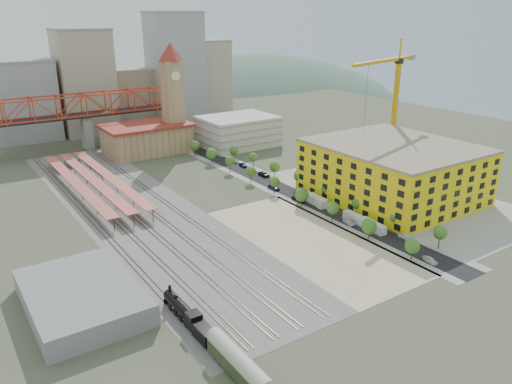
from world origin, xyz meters
TOP-DOWN VIEW (x-y plane):
  - ground at (0.00, 0.00)m, footprint 400.00×400.00m
  - ballast_strip at (-36.00, 17.50)m, footprint 36.00×165.00m
  - dirt_lot at (-4.00, -31.50)m, footprint 28.00×67.00m
  - street_asphalt at (16.00, 15.00)m, footprint 12.00×170.00m
  - sidewalk_west at (10.50, 15.00)m, footprint 3.00×170.00m
  - sidewalk_east at (21.50, 15.00)m, footprint 3.00×170.00m
  - construction_pad at (45.00, -20.00)m, footprint 50.00×90.00m
  - rail_tracks at (-37.80, 17.50)m, footprint 26.56×160.00m
  - platform_canopies at (-41.00, 45.00)m, footprint 16.00×80.00m
  - station_hall at (-5.00, 82.00)m, footprint 38.00×24.00m
  - clock_tower at (8.00, 79.99)m, footprint 12.00×12.00m
  - parking_garage at (36.00, 70.00)m, footprint 34.00×26.00m
  - truss_bridge at (-25.00, 105.00)m, footprint 94.00×9.60m
  - construction_building at (42.00, -20.00)m, footprint 44.60×50.60m
  - warehouse at (-66.00, -30.00)m, footprint 22.00×32.00m
  - street_trees at (16.00, 5.00)m, footprint 15.40×124.40m
  - skyline at (7.47, 142.31)m, footprint 133.00×46.00m
  - distant_hills at (45.28, 260.00)m, footprint 647.00×264.00m
  - locomotive at (-50.00, -47.90)m, footprint 2.71×20.89m
  - coach at (-50.00, -67.75)m, footprint 3.00×17.41m
  - tower_crane at (63.81, 2.11)m, footprint 46.38×15.19m
  - site_trailer_a at (16.00, -36.35)m, footprint 3.47×9.62m
  - site_trailer_b at (16.00, -29.40)m, footprint 2.76×9.40m
  - site_trailer_c at (16.00, -11.16)m, footprint 4.35×10.01m
  - site_trailer_d at (16.00, -10.44)m, footprint 2.91×10.24m
  - car_0 at (13.00, -58.90)m, footprint 2.43×4.70m
  - car_1 at (13.00, -29.51)m, footprint 2.37×4.81m
  - car_2 at (13.00, -5.42)m, footprint 2.61×5.51m
  - car_3 at (13.00, 8.88)m, footprint 2.50×5.41m
  - car_4 at (19.00, -46.09)m, footprint 2.44×4.82m
  - car_5 at (19.00, -26.13)m, footprint 2.27×4.84m
  - car_6 at (19.00, 23.60)m, footprint 2.59×5.61m
  - car_7 at (19.00, 38.79)m, footprint 2.64×5.29m

SIDE VIEW (x-z plane):
  - distant_hills at x=45.28m, z-range -193.04..33.96m
  - ground at x=0.00m, z-range 0.00..0.00m
  - street_trees at x=16.00m, z-range -4.00..4.00m
  - sidewalk_west at x=10.50m, z-range 0.00..0.04m
  - sidewalk_east at x=21.50m, z-range 0.00..0.04m
  - ballast_strip at x=-36.00m, z-range 0.00..0.06m
  - dirt_lot at x=-4.00m, z-range 0.00..0.06m
  - street_asphalt at x=16.00m, z-range 0.00..0.06m
  - construction_pad at x=45.00m, z-range 0.00..0.06m
  - rail_tracks at x=-37.80m, z-range 0.06..0.24m
  - car_7 at x=19.00m, z-range 0.00..1.48m
  - car_1 at x=13.00m, z-range 0.00..1.52m
  - car_2 at x=13.00m, z-range 0.00..1.52m
  - car_0 at x=13.00m, z-range 0.00..1.53m
  - car_3 at x=13.00m, z-range 0.00..1.53m
  - car_5 at x=19.00m, z-range 0.00..1.53m
  - car_6 at x=19.00m, z-range 0.00..1.56m
  - car_4 at x=19.00m, z-range 0.00..1.57m
  - site_trailer_b at x=16.00m, z-range 0.00..2.55m
  - site_trailer_a at x=16.00m, z-range 0.00..2.58m
  - site_trailer_c at x=16.00m, z-range 0.00..2.65m
  - site_trailer_d at x=16.00m, z-range 0.00..2.79m
  - locomotive at x=-50.00m, z-range -0.66..4.56m
  - warehouse at x=-66.00m, z-range 0.00..5.00m
  - coach at x=-50.00m, z-range 0.17..5.64m
  - platform_canopies at x=-41.00m, z-range 1.93..6.06m
  - station_hall at x=-5.00m, z-range 0.12..13.22m
  - parking_garage at x=36.00m, z-range 0.00..14.00m
  - construction_building at x=42.00m, z-range 0.01..18.81m
  - truss_bridge at x=-25.00m, z-range 6.06..31.66m
  - skyline at x=7.47m, z-range -7.19..52.81m
  - clock_tower at x=8.00m, z-range 2.70..54.70m
  - tower_crane at x=63.81m, z-range 5.98..57.09m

